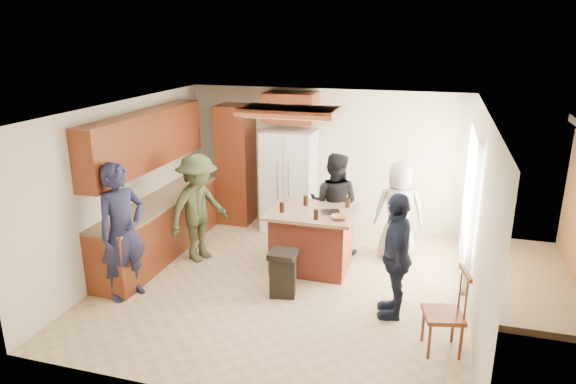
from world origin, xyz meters
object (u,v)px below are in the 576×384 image
(person_front_left, at_px, (122,232))
(person_behind_left, at_px, (334,204))
(person_side_right, at_px, (396,256))
(kitchen_island, at_px, (312,239))
(spindle_chair, at_px, (445,315))
(person_behind_right, at_px, (399,211))
(refrigerator, at_px, (289,181))
(person_counter, at_px, (198,208))
(trash_bin, at_px, (283,273))

(person_front_left, height_order, person_behind_left, person_front_left)
(person_side_right, relative_size, kitchen_island, 1.27)
(person_front_left, distance_m, kitchen_island, 2.72)
(kitchen_island, height_order, spindle_chair, spindle_chair)
(person_behind_right, height_order, refrigerator, refrigerator)
(person_counter, bearing_deg, spindle_chair, -88.60)
(person_behind_right, bearing_deg, kitchen_island, 25.39)
(refrigerator, bearing_deg, kitchen_island, -62.55)
(person_behind_left, height_order, trash_bin, person_behind_left)
(person_behind_left, relative_size, kitchen_island, 1.30)
(person_front_left, relative_size, spindle_chair, 1.88)
(person_behind_left, bearing_deg, person_behind_right, -171.46)
(refrigerator, relative_size, trash_bin, 2.86)
(person_behind_left, height_order, person_behind_right, person_behind_left)
(kitchen_island, distance_m, spindle_chair, 2.53)
(person_behind_right, distance_m, spindle_chair, 2.53)
(trash_bin, relative_size, spindle_chair, 0.63)
(person_front_left, height_order, kitchen_island, person_front_left)
(person_front_left, height_order, person_counter, person_front_left)
(person_behind_left, distance_m, person_side_right, 2.02)
(person_front_left, relative_size, refrigerator, 1.04)
(person_side_right, xyz_separation_m, trash_bin, (-1.49, 0.12, -0.49))
(person_front_left, distance_m, person_counter, 1.43)
(person_behind_right, height_order, kitchen_island, person_behind_right)
(kitchen_island, relative_size, trash_bin, 2.03)
(spindle_chair, bearing_deg, person_front_left, 178.47)
(person_front_left, xyz_separation_m, spindle_chair, (4.13, -0.11, -0.48))
(person_behind_right, relative_size, person_side_right, 0.97)
(person_behind_left, height_order, kitchen_island, person_behind_left)
(refrigerator, height_order, trash_bin, refrigerator)
(person_front_left, bearing_deg, person_behind_left, -23.54)
(person_counter, height_order, refrigerator, refrigerator)
(person_side_right, height_order, trash_bin, person_side_right)
(person_front_left, distance_m, person_behind_left, 3.25)
(person_side_right, xyz_separation_m, spindle_chair, (0.61, -0.63, -0.36))
(person_front_left, bearing_deg, trash_bin, -48.66)
(person_behind_right, relative_size, kitchen_island, 1.23)
(person_behind_right, relative_size, spindle_chair, 1.58)
(refrigerator, bearing_deg, person_behind_right, -20.76)
(person_behind_right, distance_m, refrigerator, 2.14)
(person_behind_left, distance_m, trash_bin, 1.69)
(person_behind_left, bearing_deg, kitchen_island, 77.27)
(person_counter, relative_size, trash_bin, 2.69)
(person_side_right, bearing_deg, kitchen_island, -133.78)
(person_front_left, bearing_deg, spindle_chair, -67.67)
(person_side_right, distance_m, trash_bin, 1.58)
(person_behind_left, xyz_separation_m, person_side_right, (1.12, -1.68, -0.02))
(person_behind_left, bearing_deg, person_side_right, 127.00)
(person_front_left, bearing_deg, refrigerator, -0.90)
(person_counter, xyz_separation_m, refrigerator, (0.97, 1.70, 0.05))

